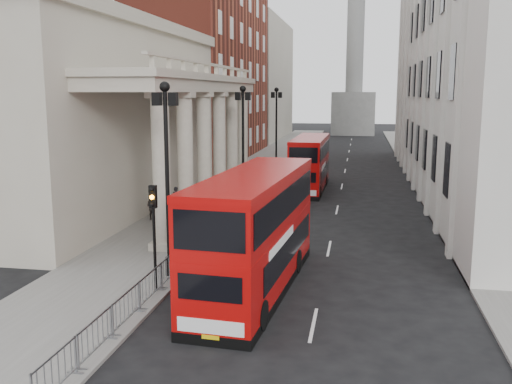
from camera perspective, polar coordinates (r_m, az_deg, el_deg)
ground at (r=21.76m, az=-10.55°, el=-11.79°), size 260.00×260.00×0.00m
sidewalk_west at (r=50.56m, az=-1.67°, el=0.93°), size 6.00×140.00×0.12m
sidewalk_east at (r=49.85m, az=17.23°, el=0.35°), size 3.00×140.00×0.12m
kerb at (r=50.03m, az=1.64°, el=0.84°), size 0.20×140.00×0.14m
portico_building at (r=41.00m, az=-15.68°, el=6.80°), size 9.00×28.00×12.00m
brick_building at (r=69.25m, az=-4.77°, el=12.42°), size 9.00×32.00×22.00m
west_building_far at (r=100.46m, az=0.07°, el=11.11°), size 9.00×30.00×20.00m
east_building at (r=51.75m, az=20.53°, el=14.34°), size 8.00×55.00×25.00m
monument_column at (r=111.13m, az=9.88°, el=13.95°), size 8.00×8.00×54.20m
lamp_post_south at (r=24.39m, az=-8.91°, el=2.56°), size 1.05×0.44×8.32m
lamp_post_mid at (r=39.77m, az=-1.31°, el=5.51°), size 1.05×0.44×8.32m
lamp_post_north at (r=55.50m, az=2.05°, el=6.77°), size 1.05×0.44×8.32m
traffic_light at (r=22.79m, az=-10.21°, el=-2.60°), size 0.28×0.33×4.30m
crowd_barriers at (r=23.61m, az=-9.47°, el=-8.28°), size 0.50×18.75×1.10m
bus_near at (r=23.04m, az=-0.08°, el=-3.79°), size 3.54×11.38×4.84m
bus_far at (r=47.16m, az=5.42°, el=2.96°), size 2.58×10.14×4.36m
pedestrian_a at (r=38.61m, az=-7.98°, el=-0.68°), size 0.69×0.56×1.62m
pedestrian_b at (r=36.11m, az=-10.30°, el=-1.45°), size 0.94×0.81×1.67m
pedestrian_c at (r=42.01m, az=-5.52°, el=0.22°), size 0.79×0.52×1.60m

